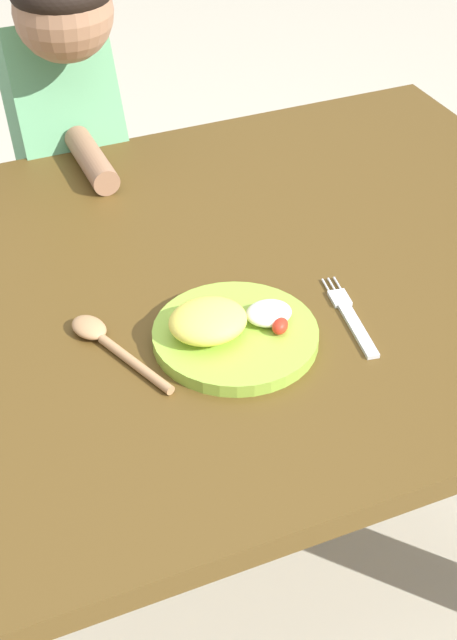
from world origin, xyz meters
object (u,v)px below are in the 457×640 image
Objects in this scene: spoon at (105,340)px; person at (72,191)px; fork at (351,318)px; plate at (230,330)px.

spoon is 0.69m from person.
fork is at bearing -124.17° from spoon.
plate is 0.22× the size of person.
spoon is at bearing 85.02° from fork.
spoon reaches higher than fork.
person is at bearing 92.89° from plate.
person reaches higher than plate.
plate is 0.74m from person.
fork is 0.18× the size of person.
plate is at bearing -130.96° from spoon.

